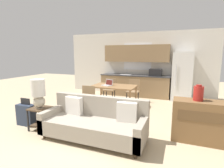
% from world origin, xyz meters
% --- Properties ---
extents(ground_plane, '(20.00, 20.00, 0.00)m').
position_xyz_m(ground_plane, '(0.00, 0.00, 0.00)').
color(ground_plane, tan).
extents(wall_back, '(6.40, 0.07, 2.70)m').
position_xyz_m(wall_back, '(0.00, 4.63, 1.36)').
color(wall_back, silver).
rests_on(wall_back, ground_plane).
extents(kitchen_counter, '(2.92, 0.65, 2.15)m').
position_xyz_m(kitchen_counter, '(0.02, 4.33, 0.84)').
color(kitchen_counter, '#8E704C').
rests_on(kitchen_counter, ground_plane).
extents(refrigerator, '(0.72, 0.77, 1.85)m').
position_xyz_m(refrigerator, '(1.86, 4.21, 0.92)').
color(refrigerator, white).
rests_on(refrigerator, ground_plane).
extents(dining_table, '(1.44, 0.89, 0.73)m').
position_xyz_m(dining_table, '(-0.23, 2.41, 0.67)').
color(dining_table, olive).
rests_on(dining_table, ground_plane).
extents(couch, '(2.18, 0.80, 0.87)m').
position_xyz_m(couch, '(0.18, 0.18, 0.34)').
color(couch, '#3D2D1E').
rests_on(couch, ground_plane).
extents(side_table, '(0.43, 0.43, 0.53)m').
position_xyz_m(side_table, '(-1.21, 0.11, 0.35)').
color(side_table, brown).
rests_on(side_table, ground_plane).
extents(table_lamp, '(0.31, 0.31, 0.68)m').
position_xyz_m(table_lamp, '(-1.19, 0.08, 0.89)').
color(table_lamp, '#B2A893').
rests_on(table_lamp, side_table).
extents(credenza, '(1.00, 0.46, 0.85)m').
position_xyz_m(credenza, '(2.19, 0.83, 0.43)').
color(credenza, brown).
rests_on(credenza, ground_plane).
extents(vase, '(0.19, 0.19, 0.32)m').
position_xyz_m(vase, '(2.15, 0.83, 1.00)').
color(vase, maroon).
rests_on(vase, credenza).
extents(dining_chair_far_right, '(0.42, 0.42, 0.86)m').
position_xyz_m(dining_chair_far_right, '(0.23, 3.18, 0.48)').
color(dining_chair_far_right, '#997A56').
rests_on(dining_chair_far_right, ground_plane).
extents(dining_chair_near_left, '(0.45, 0.45, 0.86)m').
position_xyz_m(dining_chair_near_left, '(-0.69, 1.61, 0.48)').
color(dining_chair_near_left, '#997A56').
rests_on(dining_chair_near_left, ground_plane).
extents(dining_chair_far_left, '(0.46, 0.46, 0.86)m').
position_xyz_m(dining_chair_far_left, '(-0.70, 3.20, 0.48)').
color(dining_chair_far_left, '#997A56').
rests_on(dining_chair_far_left, ground_plane).
extents(laptop, '(0.40, 0.36, 0.20)m').
position_xyz_m(laptop, '(-0.43, 2.36, 0.78)').
color(laptop, '#B7BABC').
rests_on(laptop, dining_table).
extents(suitcase, '(0.47, 0.22, 0.69)m').
position_xyz_m(suitcase, '(-1.74, 0.19, 0.27)').
color(suitcase, '#2D384C').
rests_on(suitcase, ground_plane).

